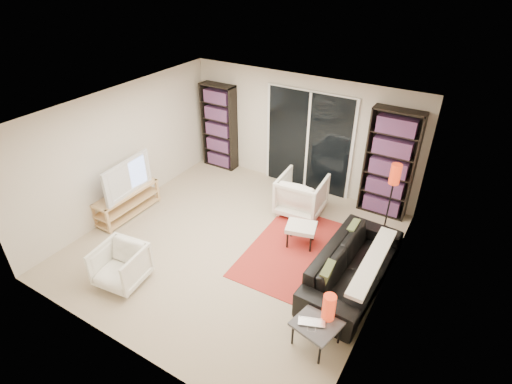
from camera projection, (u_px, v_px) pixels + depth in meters
floor at (235, 244)px, 7.03m from camera, size 5.00×5.00×0.00m
wall_back at (301, 133)px, 8.22m from camera, size 5.00×0.02×2.40m
wall_front at (112, 281)px, 4.57m from camera, size 5.00×0.02×2.40m
wall_left at (123, 151)px, 7.50m from camera, size 0.02×5.00×2.40m
wall_right at (389, 235)px, 5.30m from camera, size 0.02×5.00×2.40m
ceiling at (231, 114)px, 5.77m from camera, size 5.00×5.00×0.02m
sliding_door at (308, 142)px, 8.19m from camera, size 1.92×0.08×2.16m
bookshelf_left at (219, 127)px, 9.08m from camera, size 0.80×0.30×1.95m
bookshelf_right at (389, 164)px, 7.34m from camera, size 0.90×0.30×2.10m
tv_stand at (127, 202)px, 7.71m from camera, size 0.43×1.35×0.50m
tv at (123, 176)px, 7.40m from camera, size 0.25×1.19×0.68m
rug at (301, 252)px, 6.83m from camera, size 1.76×2.34×0.01m
sofa at (353, 266)px, 6.06m from camera, size 0.97×2.27×0.65m
armchair_back at (301, 195)px, 7.69m from camera, size 0.90×0.92×0.79m
armchair_front at (121, 265)px, 6.08m from camera, size 0.77×0.79×0.64m
ottoman at (301, 228)px, 6.85m from camera, size 0.59×0.53×0.40m
side_table at (317, 324)px, 5.08m from camera, size 0.64×0.64×0.40m
laptop at (311, 326)px, 5.00m from camera, size 0.40×0.33×0.03m
table_lamp at (329, 307)px, 5.03m from camera, size 0.17×0.17×0.38m
floor_lamp at (394, 181)px, 6.86m from camera, size 0.20×0.20×1.35m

